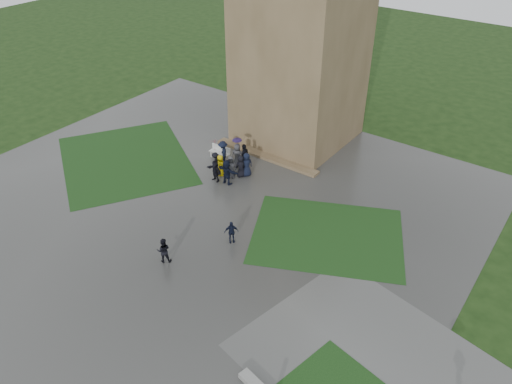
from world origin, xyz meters
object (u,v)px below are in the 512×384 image
Objects in this scene: pedestrian_mid at (231,232)px; pedestrian_near at (164,250)px; tower at (302,26)px; bench at (220,152)px.

pedestrian_near reaches higher than pedestrian_mid.
pedestrian_mid is at bearing -160.46° from pedestrian_near.
tower is 19.44m from pedestrian_near.
bench is at bearing -113.78° from tower.
tower reaches higher than pedestrian_near.
pedestrian_mid is at bearing -50.18° from bench.
bench is 10.19m from pedestrian_mid.
tower reaches higher than pedestrian_mid.
pedestrian_near is at bearing -69.12° from bench.
tower reaches higher than bench.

